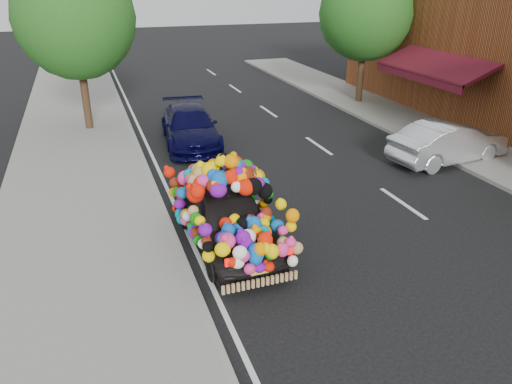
% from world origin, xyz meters
% --- Properties ---
extents(ground, '(100.00, 100.00, 0.00)m').
position_xyz_m(ground, '(0.00, 0.00, 0.00)').
color(ground, black).
rests_on(ground, ground).
extents(sidewalk, '(4.00, 60.00, 0.12)m').
position_xyz_m(sidewalk, '(-4.30, 0.00, 0.06)').
color(sidewalk, gray).
rests_on(sidewalk, ground).
extents(kerb, '(0.15, 60.00, 0.13)m').
position_xyz_m(kerb, '(-2.35, 0.00, 0.07)').
color(kerb, gray).
rests_on(kerb, ground).
extents(footpath_far, '(3.00, 40.00, 0.12)m').
position_xyz_m(footpath_far, '(8.20, 3.00, 0.06)').
color(footpath_far, gray).
rests_on(footpath_far, ground).
extents(lane_markings, '(6.00, 50.00, 0.01)m').
position_xyz_m(lane_markings, '(3.60, 0.00, 0.01)').
color(lane_markings, silver).
rests_on(lane_markings, ground).
extents(tree_near_sidewalk, '(4.20, 4.20, 6.13)m').
position_xyz_m(tree_near_sidewalk, '(-3.80, 9.50, 4.02)').
color(tree_near_sidewalk, '#332114').
rests_on(tree_near_sidewalk, ground).
extents(tree_far_b, '(4.00, 4.00, 5.90)m').
position_xyz_m(tree_far_b, '(8.00, 10.00, 3.89)').
color(tree_far_b, '#332114').
rests_on(tree_far_b, ground).
extents(plush_art_car, '(2.05, 4.18, 1.99)m').
position_xyz_m(plush_art_car, '(-1.27, -0.54, 1.01)').
color(plush_art_car, black).
rests_on(plush_art_car, ground).
extents(navy_sedan, '(2.14, 4.48, 1.26)m').
position_xyz_m(navy_sedan, '(-0.53, 6.61, 0.63)').
color(navy_sedan, black).
rests_on(navy_sedan, ground).
extents(silver_hatchback, '(4.05, 1.86, 1.29)m').
position_xyz_m(silver_hatchback, '(6.70, 2.25, 0.64)').
color(silver_hatchback, silver).
rests_on(silver_hatchback, ground).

